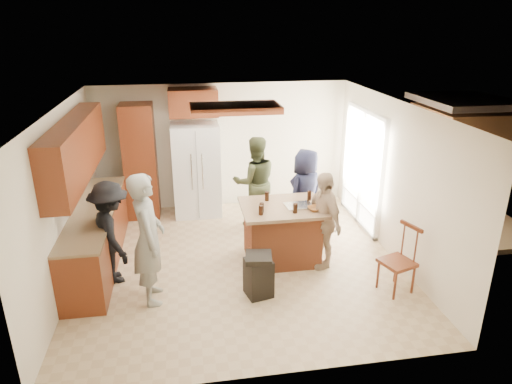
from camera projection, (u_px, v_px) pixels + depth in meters
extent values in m
plane|color=tan|center=(239.00, 262.00, 7.30)|extent=(5.00, 5.00, 0.00)
plane|color=white|center=(237.00, 106.00, 6.40)|extent=(5.00, 5.00, 0.00)
plane|color=beige|center=(222.00, 146.00, 9.16)|extent=(5.00, 0.00, 5.00)
plane|color=beige|center=(270.00, 276.00, 4.55)|extent=(5.00, 0.00, 5.00)
plane|color=beige|center=(64.00, 200.00, 6.47)|extent=(0.00, 5.00, 5.00)
plane|color=beige|center=(394.00, 180.00, 7.23)|extent=(0.00, 5.00, 5.00)
cube|color=white|center=(363.00, 169.00, 8.41)|extent=(0.02, 1.60, 2.10)
cube|color=white|center=(362.00, 169.00, 8.40)|extent=(0.08, 1.72, 2.10)
cube|color=maroon|center=(235.00, 108.00, 6.61)|extent=(1.30, 0.70, 0.10)
cube|color=white|center=(235.00, 112.00, 6.63)|extent=(1.10, 0.50, 0.02)
cube|color=olive|center=(432.00, 218.00, 9.03)|extent=(3.00, 3.00, 0.10)
cube|color=#593319|center=(455.00, 157.00, 9.31)|extent=(1.40, 1.60, 2.00)
imported|color=gray|center=(148.00, 239.00, 6.05)|extent=(0.55, 0.71, 1.84)
imported|color=#383F25|center=(255.00, 182.00, 8.34)|extent=(0.86, 0.56, 1.70)
imported|color=#191B32|center=(305.00, 192.00, 8.04)|extent=(0.91, 0.84, 1.57)
imported|color=tan|center=(323.00, 220.00, 6.98)|extent=(0.66, 0.98, 1.54)
imported|color=black|center=(112.00, 233.00, 6.56)|extent=(0.80, 1.10, 1.54)
cube|color=maroon|center=(97.00, 237.00, 7.18)|extent=(0.60, 3.00, 0.88)
cube|color=#846B4C|center=(93.00, 210.00, 7.01)|extent=(0.64, 3.00, 0.04)
cube|color=maroon|center=(76.00, 149.00, 6.64)|extent=(0.35, 3.00, 0.85)
cube|color=maroon|center=(140.00, 162.00, 8.69)|extent=(0.60, 0.60, 2.20)
cube|color=maroon|center=(193.00, 102.00, 8.46)|extent=(0.90, 0.60, 0.50)
cube|color=white|center=(196.00, 170.00, 8.85)|extent=(0.90, 0.72, 1.80)
cube|color=gray|center=(197.00, 176.00, 8.51)|extent=(0.01, 0.01, 1.71)
cylinder|color=silver|center=(192.00, 172.00, 8.44)|extent=(0.02, 0.02, 0.70)
cylinder|color=silver|center=(203.00, 172.00, 8.47)|extent=(0.02, 0.02, 0.70)
cube|color=#9F4A29|center=(282.00, 234.00, 7.25)|extent=(1.10, 0.85, 0.88)
cube|color=#916E54|center=(282.00, 207.00, 7.09)|extent=(1.28, 1.03, 0.05)
cube|color=silver|center=(299.00, 206.00, 7.07)|extent=(0.45, 0.35, 0.02)
imported|color=brown|center=(315.00, 209.00, 6.91)|extent=(0.27, 0.27, 0.05)
cylinder|color=black|center=(262.00, 208.00, 6.82)|extent=(0.07, 0.07, 0.15)
cylinder|color=black|center=(267.00, 196.00, 7.26)|extent=(0.07, 0.07, 0.15)
cylinder|color=black|center=(309.00, 196.00, 7.29)|extent=(0.07, 0.07, 0.15)
cylinder|color=black|center=(295.00, 208.00, 6.81)|extent=(0.07, 0.07, 0.15)
cylinder|color=black|center=(261.00, 210.00, 6.74)|extent=(0.07, 0.07, 0.15)
cube|color=black|center=(259.00, 278.00, 6.36)|extent=(0.41, 0.41, 0.55)
cube|color=black|center=(259.00, 258.00, 6.25)|extent=(0.41, 0.41, 0.08)
cube|color=maroon|center=(397.00, 263.00, 6.40)|extent=(0.53, 0.53, 0.05)
cylinder|color=maroon|center=(395.00, 286.00, 6.26)|extent=(0.05, 0.05, 0.44)
cylinder|color=maroon|center=(413.00, 279.00, 6.41)|extent=(0.05, 0.05, 0.44)
cylinder|color=maroon|center=(378.00, 274.00, 6.54)|extent=(0.05, 0.05, 0.44)
cylinder|color=maroon|center=(396.00, 269.00, 6.69)|extent=(0.05, 0.05, 0.44)
cube|color=maroon|center=(412.00, 226.00, 6.29)|extent=(0.17, 0.39, 0.05)
cylinder|color=maroon|center=(416.00, 246.00, 6.28)|extent=(0.03, 0.03, 0.50)
cylinder|color=maroon|center=(403.00, 239.00, 6.48)|extent=(0.03, 0.03, 0.50)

